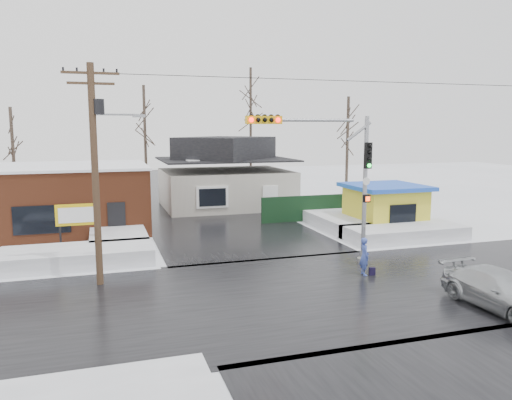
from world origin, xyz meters
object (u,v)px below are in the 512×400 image
object	(u,v)px
traffic_signal	(335,170)
pedestrian	(364,257)
car	(501,291)
utility_pole	(96,162)
kiosk	(385,207)
marquee_sign	(78,216)

from	to	relation	value
traffic_signal	pedestrian	bearing A→B (deg)	-65.94
traffic_signal	pedestrian	distance (m)	4.09
car	pedestrian	bearing A→B (deg)	112.76
utility_pole	kiosk	world-z (taller)	utility_pole
utility_pole	marquee_sign	xyz separation A→B (m)	(-1.07, 5.99, -3.19)
utility_pole	car	bearing A→B (deg)	-28.12
traffic_signal	car	distance (m)	8.45
marquee_sign	traffic_signal	bearing A→B (deg)	-29.72
utility_pole	kiosk	size ratio (longest dim) A/B	1.96
traffic_signal	kiosk	bearing A→B (deg)	44.84
traffic_signal	utility_pole	distance (m)	10.39
car	marquee_sign	bearing A→B (deg)	134.21
kiosk	car	size ratio (longest dim) A/B	0.98
traffic_signal	kiosk	world-z (taller)	traffic_signal
pedestrian	utility_pole	bearing A→B (deg)	86.92
marquee_sign	kiosk	distance (m)	18.51
marquee_sign	kiosk	world-z (taller)	kiosk
kiosk	utility_pole	bearing A→B (deg)	-159.56
kiosk	car	distance (m)	14.32
traffic_signal	utility_pole	xyz separation A→B (m)	(-10.36, 0.53, 0.57)
kiosk	pedestrian	world-z (taller)	kiosk
marquee_sign	car	xyz separation A→B (m)	(14.72, -13.29, -1.24)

